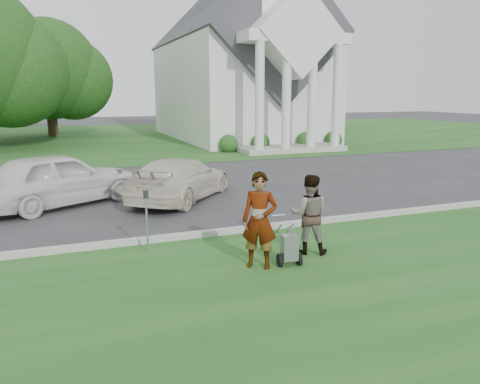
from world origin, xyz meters
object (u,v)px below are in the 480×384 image
tree_back (48,74)px  striping_cart (289,248)px  car_c (180,179)px  church (239,56)px  person_left (260,221)px  person_right (309,215)px  parking_meter_near (147,213)px  car_b (58,179)px

tree_back → striping_cart: size_ratio=10.06×
striping_cart → car_c: size_ratio=0.21×
church → tree_back: size_ratio=2.51×
church → person_left: size_ratio=12.88×
person_right → parking_meter_near: 3.39m
church → car_c: bearing=-116.2°
church → striping_cart: (-8.52, -24.97, -5.57)m
person_right → parking_meter_near: person_right is taller
tree_back → car_b: bearing=-89.3°
tree_back → person_right: bearing=-80.5°
striping_cart → parking_meter_near: parking_meter_near is taller
church → tree_back: church is taller
person_left → parking_meter_near: size_ratio=1.33×
church → person_left: church is taller
striping_cart → parking_meter_near: 3.05m
church → car_c: church is taller
person_right → car_b: person_right is taller
person_left → church: bearing=104.1°
church → parking_meter_near: bearing=-115.3°
car_b → person_right: bearing=-171.7°
striping_cart → person_left: (-0.58, 0.14, 0.57)m
person_left → person_right: 1.36m
striping_cart → person_left: size_ratio=0.51×
striping_cart → person_left: bearing=175.0°
parking_meter_near → church: bearing=64.7°
striping_cart → person_left: person_left is taller
church → person_left: (-9.10, -24.83, -5.00)m
tree_back → striping_cart: bearing=-82.0°
church → person_right: church is taller
striping_cart → car_c: car_c is taller
person_right → church: bearing=-79.3°
person_right → parking_meter_near: size_ratio=1.20×
car_b → tree_back: bearing=-28.2°
person_left → person_right: size_ratio=1.12×
church → parking_meter_near: 26.20m
church → person_right: size_ratio=14.37×
tree_back → person_left: bearing=-83.0°
car_c → striping_cart: bearing=135.1°
tree_back → parking_meter_near: 30.44m
church → car_b: 22.59m
car_b → car_c: (3.59, -0.52, -0.14)m
person_left → car_c: 6.34m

